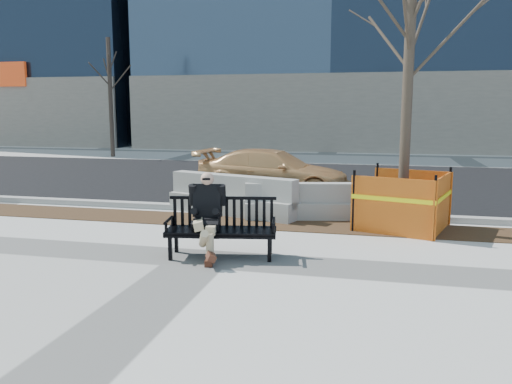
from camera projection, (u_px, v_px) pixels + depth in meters
The scene contains 11 objects.
ground at pixel (201, 258), 7.89m from camera, with size 120.00×120.00×0.00m, color beige.
mulch_strip at pixel (244, 222), 10.39m from camera, with size 40.00×1.20×0.02m, color #47301C.
asphalt_street at pixel (294, 181), 16.34m from camera, with size 60.00×10.40×0.01m, color black.
curb at pixel (255, 210), 11.29m from camera, with size 60.00×0.25×0.12m, color #9E9B93.
bench at pixel (221, 257), 7.97m from camera, with size 1.70×0.61×0.90m, color black, non-canonical shape.
seated_man at pixel (207, 256), 8.03m from camera, with size 0.55×0.92×1.28m, color black, non-canonical shape.
tree_fence at pixel (401, 228), 9.87m from camera, with size 2.27×2.27×5.68m, color orange, non-canonical shape.
sedan at pixel (273, 194), 13.77m from camera, with size 1.65×4.05×1.17m, color tan.
jersey_barrier_left at pixel (233, 214), 11.15m from camera, with size 2.98×0.60×0.86m, color #9C9A92, non-canonical shape.
jersey_barrier_right at pixel (309, 219), 10.71m from camera, with size 2.61×0.52×0.75m, color #9B9891, non-canonical shape.
far_tree_left at pixel (113, 157), 24.54m from camera, with size 2.17×2.17×5.85m, color #45362C, non-canonical shape.
Camera 1 is at (2.56, -7.24, 2.24)m, focal length 36.72 mm.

